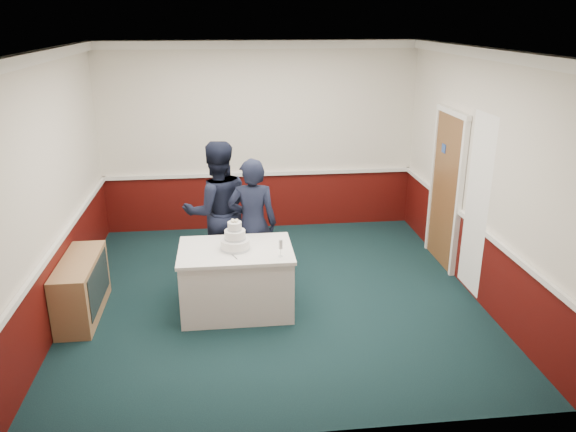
{
  "coord_description": "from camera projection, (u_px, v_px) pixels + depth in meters",
  "views": [
    {
      "loc": [
        -0.55,
        -6.32,
        3.34
      ],
      "look_at": [
        0.16,
        -0.1,
        1.1
      ],
      "focal_mm": 35.0,
      "sensor_mm": 36.0,
      "label": 1
    }
  ],
  "objects": [
    {
      "name": "champagne_flute",
      "position": [
        281.0,
        245.0,
        6.25
      ],
      "size": [
        0.05,
        0.05,
        0.21
      ],
      "color": "silver",
      "rests_on": "cake_table"
    },
    {
      "name": "person_man",
      "position": [
        218.0,
        211.0,
        7.32
      ],
      "size": [
        1.03,
        0.87,
        1.86
      ],
      "primitive_type": "imported",
      "rotation": [
        0.0,
        0.0,
        3.34
      ],
      "color": "black",
      "rests_on": "ground"
    },
    {
      "name": "cake_knife",
      "position": [
        233.0,
        256.0,
        6.31
      ],
      "size": [
        0.1,
        0.21,
        0.0
      ],
      "primitive_type": "cube",
      "rotation": [
        0.0,
        0.0,
        0.39
      ],
      "color": "silver",
      "rests_on": "cake_table"
    },
    {
      "name": "ground",
      "position": [
        275.0,
        296.0,
        7.1
      ],
      "size": [
        5.0,
        5.0,
        0.0
      ],
      "primitive_type": "plane",
      "color": "#122D2E",
      "rests_on": "ground"
    },
    {
      "name": "room_shell",
      "position": [
        275.0,
        132.0,
        7.01
      ],
      "size": [
        5.0,
        5.0,
        3.0
      ],
      "color": "silver",
      "rests_on": "ground"
    },
    {
      "name": "person_woman",
      "position": [
        253.0,
        224.0,
        7.09
      ],
      "size": [
        0.65,
        0.45,
        1.71
      ],
      "primitive_type": "imported",
      "rotation": [
        0.0,
        0.0,
        3.07
      ],
      "color": "black",
      "rests_on": "ground"
    },
    {
      "name": "wedding_cake",
      "position": [
        235.0,
        240.0,
        6.47
      ],
      "size": [
        0.35,
        0.35,
        0.36
      ],
      "color": "white",
      "rests_on": "cake_table"
    },
    {
      "name": "sideboard",
      "position": [
        82.0,
        288.0,
        6.53
      ],
      "size": [
        0.41,
        1.2,
        0.7
      ],
      "color": "#9D754C",
      "rests_on": "ground"
    },
    {
      "name": "cake_table",
      "position": [
        236.0,
        279.0,
        6.64
      ],
      "size": [
        1.32,
        0.92,
        0.79
      ],
      "color": "white",
      "rests_on": "ground"
    }
  ]
}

